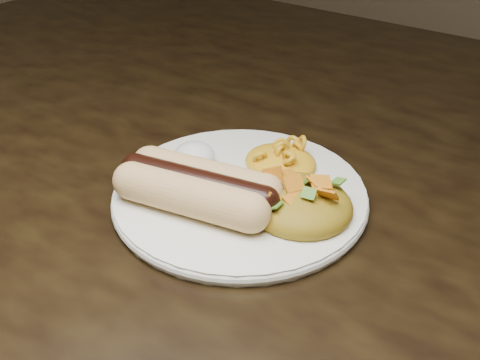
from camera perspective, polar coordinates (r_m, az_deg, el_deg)
The scene contains 7 objects.
table at distance 0.67m, azimuth 10.16°, elevation -4.07°, with size 1.60×0.90×0.75m.
plate at distance 0.53m, azimuth 0.00°, elevation -1.46°, with size 0.24×0.24×0.01m, color white.
hotdog at distance 0.50m, azimuth -4.35°, elevation -0.61°, with size 0.13×0.09×0.04m.
mac_and_cheese at distance 0.56m, azimuth 4.18°, elevation 2.71°, with size 0.07×0.07×0.03m, color #FFAC23.
sour_cream at distance 0.56m, azimuth -4.69°, elevation 2.91°, with size 0.04×0.04×0.03m, color silver.
taco_salad at distance 0.49m, azimuth 6.13°, elevation -1.60°, with size 0.10×0.09×0.04m.
fork at distance 0.59m, azimuth -7.99°, elevation 1.50°, with size 0.02×0.13×0.00m, color white.
Camera 1 is at (0.21, -0.50, 1.06)m, focal length 42.00 mm.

